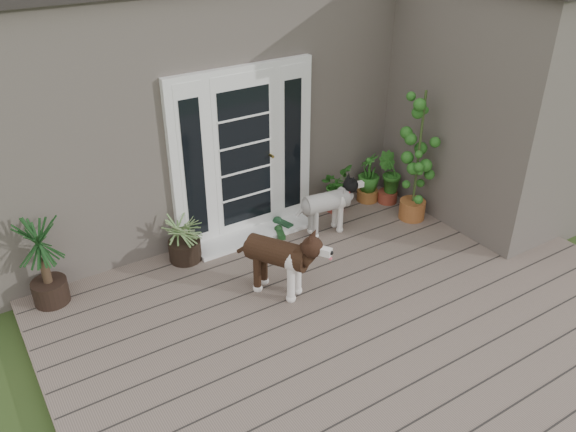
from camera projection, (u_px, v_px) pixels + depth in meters
deck at (365, 320)px, 6.16m from camera, size 6.20×4.60×0.12m
house_main at (187, 81)px, 8.54m from camera, size 7.40×4.00×3.10m
house_wing at (494, 106)px, 7.58m from camera, size 1.60×2.40×3.10m
door_unit at (244, 154)px, 7.12m from camera, size 1.90×0.14×2.15m
door_step at (254, 235)px, 7.49m from camera, size 1.60×0.40×0.05m
brindle_dog at (278, 264)px, 6.30m from camera, size 0.80×0.97×0.75m
white_dog at (326, 210)px, 7.44m from camera, size 0.81×0.43×0.65m
spider_plant at (184, 235)px, 6.88m from camera, size 0.72×0.72×0.69m
yucca at (43, 262)px, 6.08m from camera, size 0.93×0.93×1.03m
herb_a at (336, 192)px, 7.97m from camera, size 0.62×0.62×0.56m
herb_b at (389, 185)px, 8.19m from camera, size 0.50×0.50×0.53m
herb_c at (368, 182)px, 8.23m from camera, size 0.51×0.51×0.56m
sapling at (418, 155)px, 7.47m from camera, size 0.59×0.59×1.83m
clog_left at (283, 224)px, 7.68m from camera, size 0.23×0.35×0.10m
clog_right at (280, 233)px, 7.50m from camera, size 0.21×0.31×0.08m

